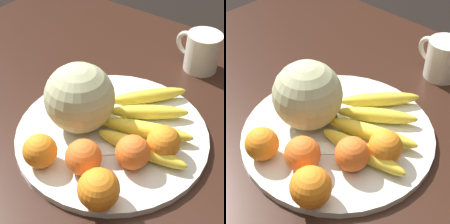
# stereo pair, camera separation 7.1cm
# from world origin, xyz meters

# --- Properties ---
(kitchen_table) EXTENTS (1.23, 1.07, 0.73)m
(kitchen_table) POSITION_xyz_m (0.00, 0.00, 0.63)
(kitchen_table) COLOR black
(kitchen_table) RESTS_ON ground_plane
(fruit_bowl) EXTENTS (0.38, 0.38, 0.01)m
(fruit_bowl) POSITION_xyz_m (-0.02, -0.03, 0.73)
(fruit_bowl) COLOR silver
(fruit_bowl) RESTS_ON kitchen_table
(melon) EXTENTS (0.14, 0.14, 0.14)m
(melon) POSITION_xyz_m (0.04, -0.01, 0.81)
(melon) COLOR #B2B789
(melon) RESTS_ON fruit_bowl
(banana_bunch) EXTENTS (0.23, 0.24, 0.03)m
(banana_bunch) POSITION_xyz_m (-0.07, -0.07, 0.76)
(banana_bunch) COLOR #473819
(banana_bunch) RESTS_ON fruit_bowl
(orange_front_left) EXTENTS (0.07, 0.07, 0.07)m
(orange_front_left) POSITION_xyz_m (-0.10, 0.12, 0.77)
(orange_front_left) COLOR orange
(orange_front_left) RESTS_ON fruit_bowl
(orange_front_right) EXTENTS (0.06, 0.06, 0.06)m
(orange_front_right) POSITION_xyz_m (-0.04, 0.08, 0.77)
(orange_front_right) COLOR orange
(orange_front_right) RESTS_ON fruit_bowl
(orange_mid_center) EXTENTS (0.06, 0.06, 0.06)m
(orange_mid_center) POSITION_xyz_m (-0.10, 0.02, 0.77)
(orange_mid_center) COLOR orange
(orange_mid_center) RESTS_ON fruit_bowl
(orange_back_left) EXTENTS (0.06, 0.06, 0.06)m
(orange_back_left) POSITION_xyz_m (0.03, 0.11, 0.77)
(orange_back_left) COLOR orange
(orange_back_left) RESTS_ON fruit_bowl
(orange_back_right) EXTENTS (0.06, 0.06, 0.06)m
(orange_back_right) POSITION_xyz_m (-0.13, -0.04, 0.77)
(orange_back_right) COLOR orange
(orange_back_right) RESTS_ON fruit_bowl
(produce_tag) EXTENTS (0.09, 0.08, 0.00)m
(produce_tag) POSITION_xyz_m (-0.05, 0.01, 0.74)
(produce_tag) COLOR white
(produce_tag) RESTS_ON fruit_bowl
(ceramic_mug) EXTENTS (0.12, 0.08, 0.09)m
(ceramic_mug) POSITION_xyz_m (-0.05, -0.35, 0.77)
(ceramic_mug) COLOR beige
(ceramic_mug) RESTS_ON kitchen_table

